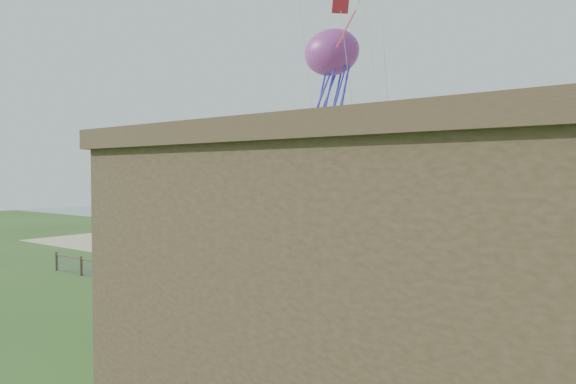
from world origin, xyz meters
name	(u,v)px	position (x,y,z in m)	size (l,w,h in m)	color
ground	(157,350)	(0.00, 0.00, 0.00)	(160.00, 160.00, 0.00)	#2E511B
sand_beach	(406,265)	(0.00, 22.00, 0.00)	(72.00, 20.00, 0.02)	#C2B48C
ocean	(538,221)	(0.00, 66.00, 0.00)	(160.00, 68.00, 0.02)	slate
chainlink_fence	(261,303)	(0.00, 6.00, 0.55)	(36.20, 0.20, 1.25)	brown
motel	(536,325)	(13.00, -1.00, 3.50)	(15.00, 10.00, 7.00)	#453624
picnic_table	(302,324)	(3.08, 4.94, 0.36)	(1.70, 1.29, 0.72)	brown
octopus_kite	(331,82)	(-3.31, 17.25, 12.61)	(3.76, 2.65, 7.74)	#FF4128
kite_red	(341,17)	(0.89, 11.48, 14.76)	(1.07, 0.70, 2.58)	red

